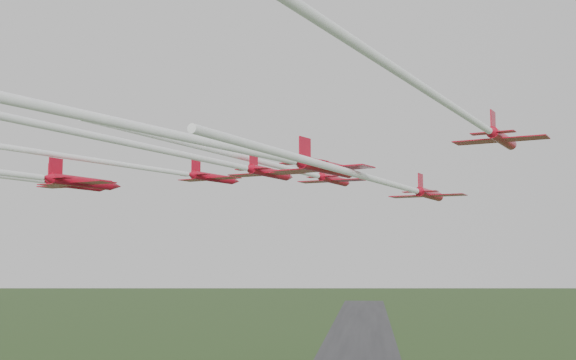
# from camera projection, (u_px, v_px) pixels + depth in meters

# --- Properties ---
(jet_lead) EXTENTS (23.09, 58.07, 2.94)m
(jet_lead) POSITION_uv_depth(u_px,v_px,m) (292.00, 169.00, 93.99)
(jet_lead) COLOR #B70C22
(jet_row2_left) EXTENTS (24.41, 47.85, 2.75)m
(jet_row2_left) POSITION_uv_depth(u_px,v_px,m) (156.00, 169.00, 90.59)
(jet_row2_left) COLOR #B70C22
(jet_row2_right) EXTENTS (22.35, 54.43, 2.72)m
(jet_row2_right) POSITION_uv_depth(u_px,v_px,m) (394.00, 184.00, 75.48)
(jet_row2_right) COLOR #B70C22
(jet_row3_mid) EXTENTS (26.97, 64.98, 2.68)m
(jet_row3_mid) POSITION_uv_depth(u_px,v_px,m) (174.00, 153.00, 67.88)
(jet_row3_mid) COLOR #B70C22
(jet_row3_right) EXTENTS (25.59, 57.97, 2.60)m
(jet_row3_right) POSITION_uv_depth(u_px,v_px,m) (456.00, 109.00, 54.41)
(jet_row3_right) COLOR #B70C22
(jet_row4_right) EXTENTS (21.46, 41.80, 2.88)m
(jet_row4_right) POSITION_uv_depth(u_px,v_px,m) (276.00, 157.00, 60.00)
(jet_row4_right) COLOR #B70C22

